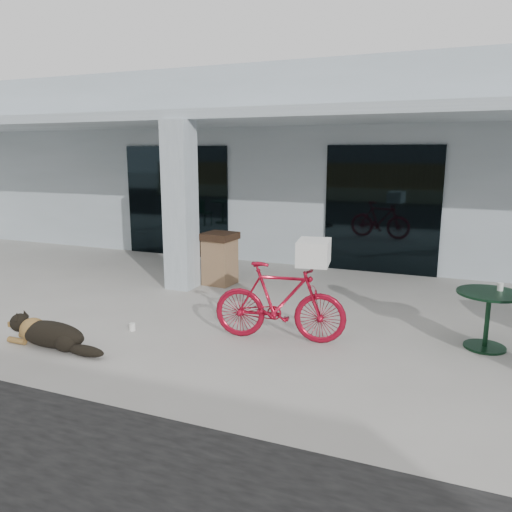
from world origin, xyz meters
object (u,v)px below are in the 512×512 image
at_px(bicycle, 280,302).
at_px(trash_receptacle, 220,259).
at_px(cafe_table_far, 487,320).
at_px(dog, 51,333).

distance_m(bicycle, trash_receptacle, 3.18).
distance_m(bicycle, cafe_table_far, 2.73).
distance_m(bicycle, dog, 3.07).
distance_m(dog, cafe_table_far, 5.75).
relative_size(cafe_table_far, trash_receptacle, 0.80).
bearing_deg(cafe_table_far, dog, -158.08).
height_order(dog, cafe_table_far, cafe_table_far).
bearing_deg(cafe_table_far, trash_receptacle, 160.67).
bearing_deg(dog, trash_receptacle, 80.81).
bearing_deg(trash_receptacle, bicycle, -49.01).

